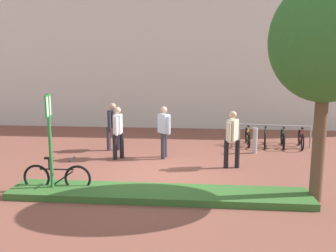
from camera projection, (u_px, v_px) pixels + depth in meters
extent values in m
plane|color=brown|center=(161.00, 174.00, 10.00)|extent=(60.00, 60.00, 0.00)
cube|color=silver|center=(180.00, 25.00, 17.16)|extent=(28.00, 1.20, 10.00)
cube|color=#336028|center=(158.00, 194.00, 8.28)|extent=(7.00, 1.10, 0.16)
cylinder|color=brown|center=(319.00, 145.00, 7.86)|extent=(0.28, 0.28, 2.60)
ellipsoid|color=#2D6628|center=(326.00, 40.00, 7.48)|extent=(2.40, 2.40, 2.64)
cylinder|color=#2D7238|center=(50.00, 145.00, 8.32)|extent=(0.08, 0.08, 2.39)
cube|color=#198C33|center=(48.00, 106.00, 8.17)|extent=(0.07, 0.36, 0.52)
cube|color=white|center=(48.00, 106.00, 8.17)|extent=(0.07, 0.30, 0.44)
torus|color=black|center=(37.00, 178.00, 8.66)|extent=(0.66, 0.08, 0.66)
torus|color=black|center=(78.00, 178.00, 8.60)|extent=(0.66, 0.08, 0.66)
cylinder|color=black|center=(57.00, 169.00, 8.59)|extent=(0.84, 0.07, 0.04)
cylinder|color=black|center=(61.00, 179.00, 8.63)|extent=(0.61, 0.06, 0.44)
cylinder|color=black|center=(49.00, 164.00, 8.58)|extent=(0.04, 0.04, 0.28)
cube|color=black|center=(49.00, 158.00, 8.56)|extent=(0.20, 0.09, 0.05)
cylinder|color=black|center=(72.00, 159.00, 8.53)|extent=(0.06, 0.42, 0.04)
cylinder|color=#99999E|center=(239.00, 134.00, 13.76)|extent=(0.06, 0.06, 0.80)
cylinder|color=#99999E|center=(310.00, 137.00, 13.17)|extent=(0.06, 0.06, 0.80)
cylinder|color=#99999E|center=(274.00, 125.00, 13.39)|extent=(2.58, 0.42, 0.06)
torus|color=black|center=(249.00, 140.00, 13.23)|extent=(0.07, 0.61, 0.61)
torus|color=black|center=(246.00, 135.00, 14.15)|extent=(0.07, 0.61, 0.61)
cylinder|color=gold|center=(248.00, 132.00, 13.65)|extent=(0.05, 0.77, 0.03)
cylinder|color=gold|center=(247.00, 138.00, 13.78)|extent=(0.05, 0.56, 0.40)
cylinder|color=gold|center=(248.00, 130.00, 13.47)|extent=(0.03, 0.03, 0.26)
cube|color=black|center=(249.00, 126.00, 13.44)|extent=(0.08, 0.19, 0.05)
cylinder|color=gold|center=(247.00, 124.00, 13.96)|extent=(0.39, 0.05, 0.04)
torus|color=black|center=(265.00, 141.00, 13.08)|extent=(0.16, 0.61, 0.61)
torus|color=black|center=(265.00, 136.00, 13.97)|extent=(0.16, 0.61, 0.61)
cylinder|color=#1E7233|center=(265.00, 133.00, 13.49)|extent=(0.16, 0.76, 0.03)
cylinder|color=#1E7233|center=(265.00, 138.00, 13.62)|extent=(0.13, 0.55, 0.40)
cylinder|color=#1E7233|center=(265.00, 131.00, 13.31)|extent=(0.03, 0.03, 0.26)
cube|color=black|center=(266.00, 127.00, 13.29)|extent=(0.10, 0.19, 0.05)
cylinder|color=#1E7233|center=(265.00, 125.00, 13.79)|extent=(0.39, 0.10, 0.04)
torus|color=black|center=(284.00, 141.00, 12.95)|extent=(0.14, 0.61, 0.61)
torus|color=black|center=(282.00, 136.00, 13.85)|extent=(0.14, 0.61, 0.61)
cylinder|color=#1E7233|center=(283.00, 134.00, 13.36)|extent=(0.14, 0.77, 0.03)
cylinder|color=#1E7233|center=(283.00, 139.00, 13.49)|extent=(0.11, 0.56, 0.40)
cylinder|color=#1E7233|center=(284.00, 131.00, 13.18)|extent=(0.03, 0.03, 0.26)
cube|color=black|center=(284.00, 128.00, 13.16)|extent=(0.10, 0.19, 0.05)
cylinder|color=#1E7233|center=(283.00, 126.00, 13.66)|extent=(0.39, 0.09, 0.04)
torus|color=black|center=(303.00, 142.00, 12.80)|extent=(0.14, 0.61, 0.61)
torus|color=black|center=(299.00, 137.00, 13.70)|extent=(0.14, 0.61, 0.61)
cylinder|color=red|center=(301.00, 134.00, 13.21)|extent=(0.15, 0.77, 0.03)
cylinder|color=red|center=(301.00, 140.00, 13.34)|extent=(0.11, 0.56, 0.40)
cylinder|color=red|center=(302.00, 132.00, 13.03)|extent=(0.03, 0.03, 0.26)
cube|color=black|center=(302.00, 128.00, 13.01)|extent=(0.10, 0.19, 0.05)
cylinder|color=red|center=(301.00, 126.00, 13.51)|extent=(0.39, 0.09, 0.04)
cylinder|color=#ADADB2|center=(255.00, 141.00, 12.38)|extent=(0.16, 0.16, 0.90)
cylinder|color=#2D2D38|center=(165.00, 144.00, 11.88)|extent=(0.14, 0.14, 0.85)
cylinder|color=#2D2D38|center=(163.00, 146.00, 11.61)|extent=(0.14, 0.14, 0.85)
cube|color=silver|center=(164.00, 123.00, 11.62)|extent=(0.45, 0.46, 0.62)
cylinder|color=silver|center=(159.00, 123.00, 11.83)|extent=(0.09, 0.09, 0.59)
cylinder|color=silver|center=(169.00, 125.00, 11.42)|extent=(0.09, 0.09, 0.59)
sphere|color=tan|center=(164.00, 110.00, 11.54)|extent=(0.22, 0.22, 0.22)
cylinder|color=black|center=(237.00, 154.00, 10.60)|extent=(0.14, 0.14, 0.85)
cylinder|color=black|center=(226.00, 154.00, 10.59)|extent=(0.14, 0.14, 0.85)
cube|color=beige|center=(232.00, 130.00, 10.47)|extent=(0.39, 0.46, 0.62)
cylinder|color=beige|center=(236.00, 130.00, 10.70)|extent=(0.09, 0.09, 0.59)
cylinder|color=beige|center=(229.00, 132.00, 10.26)|extent=(0.09, 0.09, 0.59)
sphere|color=tan|center=(233.00, 115.00, 10.40)|extent=(0.22, 0.22, 0.22)
cylinder|color=#383342|center=(109.00, 139.00, 12.77)|extent=(0.14, 0.14, 0.85)
cylinder|color=#383342|center=(119.00, 139.00, 12.85)|extent=(0.14, 0.14, 0.85)
cube|color=#2D2D38|center=(113.00, 119.00, 12.69)|extent=(0.32, 0.44, 0.62)
cylinder|color=#2D2D38|center=(110.00, 121.00, 12.45)|extent=(0.09, 0.09, 0.59)
cylinder|color=#2D2D38|center=(116.00, 118.00, 12.93)|extent=(0.09, 0.09, 0.59)
sphere|color=tan|center=(113.00, 106.00, 12.61)|extent=(0.22, 0.22, 0.22)
cylinder|color=black|center=(115.00, 147.00, 11.56)|extent=(0.14, 0.14, 0.85)
cylinder|color=black|center=(122.00, 145.00, 11.72)|extent=(0.14, 0.14, 0.85)
cube|color=white|center=(118.00, 124.00, 11.52)|extent=(0.26, 0.41, 0.62)
cylinder|color=white|center=(116.00, 126.00, 11.27)|extent=(0.09, 0.09, 0.59)
cylinder|color=white|center=(119.00, 124.00, 11.78)|extent=(0.09, 0.09, 0.59)
sphere|color=tan|center=(117.00, 110.00, 11.44)|extent=(0.22, 0.22, 0.22)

